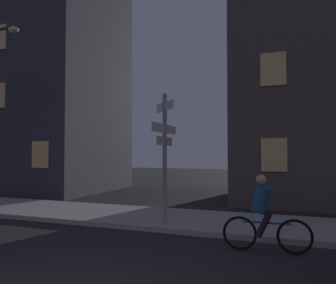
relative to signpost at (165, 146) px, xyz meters
The scene contains 4 objects.
sidewalk_kerb 2.41m from the signpost, 61.18° to the left, with size 40.00×2.99×0.14m, color #9E9991.
signpost is the anchor object (origin of this frame).
cyclist 3.41m from the signpost, 25.87° to the right, with size 1.82×0.35×1.61m.
building_left_block 14.92m from the signpost, 152.56° to the left, with size 13.02×6.44×14.30m.
Camera 1 is at (2.88, -2.86, 2.06)m, focal length 35.44 mm.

